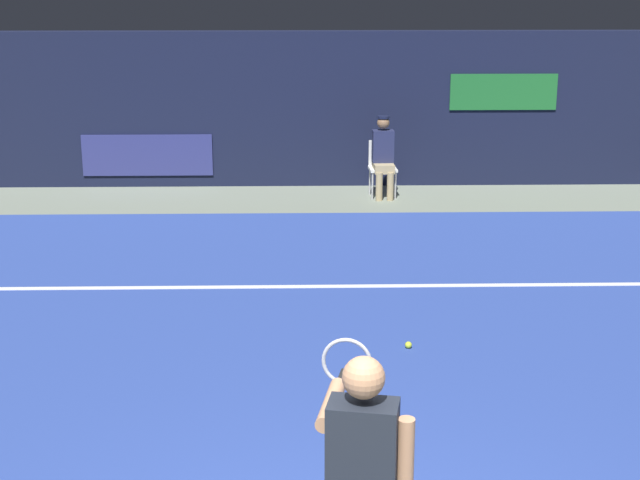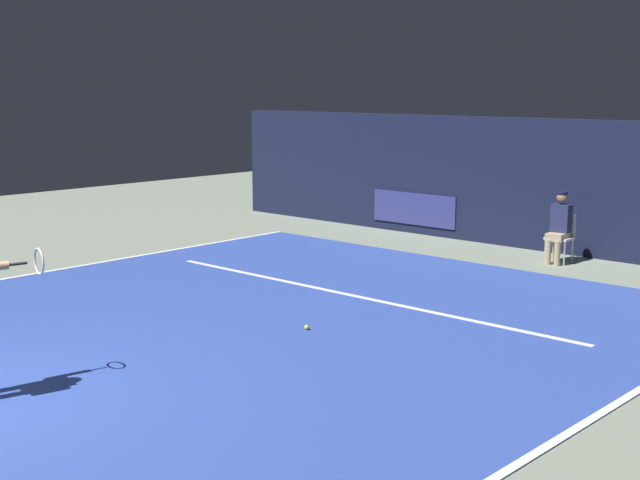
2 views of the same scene
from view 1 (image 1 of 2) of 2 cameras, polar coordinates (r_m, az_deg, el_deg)
ground_plane at (r=9.36m, az=0.27°, el=-6.59°), size 31.54×31.54×0.00m
court_surface at (r=9.36m, az=0.27°, el=-6.55°), size 10.27×10.68×0.01m
line_service at (r=11.11m, az=0.00°, el=-2.81°), size 8.01×0.10×0.01m
back_wall at (r=16.22m, az=-0.46°, el=7.86°), size 16.01×0.33×2.60m
line_judge_on_chair at (r=15.40m, az=3.81°, el=5.08°), size 0.46×0.54×1.32m
tennis_ball at (r=9.39m, az=5.33°, el=-6.30°), size 0.07×0.07×0.07m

